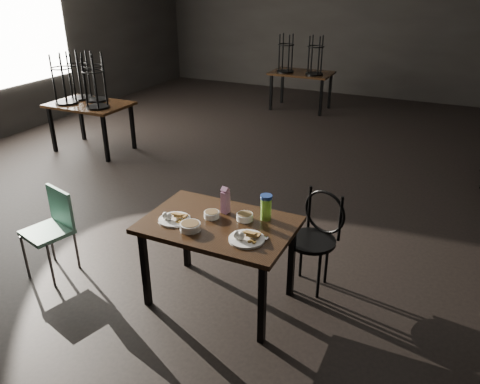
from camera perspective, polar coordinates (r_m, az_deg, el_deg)
The scene contains 13 objects.
main_table at distance 3.77m, azimuth -2.61°, elevation -4.80°, with size 1.20×0.80×0.75m.
plate_left at distance 3.78m, azimuth -8.04°, elevation -3.15°, with size 0.26×0.26×0.08m.
plate_right at distance 3.48m, azimuth 0.77°, elevation -5.54°, with size 0.27×0.27×0.09m.
bowl_near at distance 3.80m, azimuth -3.47°, elevation -2.73°, with size 0.13×0.13×0.05m.
bowl_far at distance 3.76m, azimuth 0.58°, elevation -3.02°, with size 0.13×0.13×0.05m.
bowl_big at distance 3.63m, azimuth -6.09°, elevation -4.17°, with size 0.16×0.16×0.06m.
juice_carton at distance 3.83m, azimuth -1.81°, elevation -1.07°, with size 0.07×0.07×0.23m.
water_bottle at distance 3.74m, azimuth 3.20°, elevation -1.83°, with size 0.13×0.13×0.21m.
spoon at distance 3.51m, azimuth 3.10°, elevation -5.73°, with size 0.04×0.18×0.01m.
bentwood_chair at distance 4.09m, azimuth 9.29°, elevation -4.90°, with size 0.46×0.45×0.88m.
school_chair at distance 4.57m, azimuth -21.89°, elevation -3.69°, with size 0.46×0.46×0.80m.
bg_table_left at distance 7.60m, azimuth -18.09°, elevation 10.64°, with size 1.20×0.80×1.48m.
bg_table_far at distance 9.67m, azimuth 7.46°, elevation 14.26°, with size 1.20×0.80×1.48m.
Camera 1 is at (1.91, -4.79, 2.56)m, focal length 35.00 mm.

